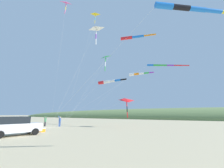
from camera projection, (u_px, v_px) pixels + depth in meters
name	position (u px, v px, depth m)	size (l,w,h in m)	color
ground_plane	(46.00, 127.00, 23.29)	(600.00, 600.00, 0.00)	#C6B58C
dune_ridge_grassy	(154.00, 119.00, 67.65)	(28.00, 240.00, 9.62)	#6B844C
parked_car	(16.00, 126.00, 13.98)	(4.50, 2.50, 1.85)	silver
cooler_box	(42.00, 130.00, 16.82)	(0.62, 0.42, 0.42)	orange
person_adult_flyer	(45.00, 121.00, 24.81)	(0.64, 0.60, 1.78)	#232328
person_child_green_jacket	(60.00, 121.00, 24.31)	(0.65, 0.63, 1.82)	#335199
kite_windsock_magenta_far_left	(192.00, 9.00, 9.09)	(4.70, 17.48, 9.00)	blue
kite_delta_teal_far_right	(106.00, 57.00, 28.64)	(5.97, 6.34, 14.03)	green
kite_delta_small_distant	(95.00, 14.00, 25.39)	(1.52, 7.42, 20.05)	yellow
kite_windsock_long_streamer_right	(161.00, 65.00, 24.96)	(14.20, 15.69, 11.21)	blue
kite_windsock_black_fish_shape	(133.00, 37.00, 26.32)	(6.97, 15.35, 16.49)	red
kite_windsock_yellow_midlevel	(138.00, 74.00, 28.29)	(9.58, 11.85, 10.35)	white
kite_delta_red_high_left	(66.00, 3.00, 23.01)	(3.44, 6.01, 20.41)	#EF4C93
kite_windsock_green_low_center	(108.00, 82.00, 31.17)	(10.48, 7.85, 9.49)	red
kite_delta_checkered_midright	(96.00, 29.00, 19.08)	(5.31, 3.14, 13.77)	white
kite_delta_purple_drifting	(127.00, 100.00, 24.18)	(6.78, 11.62, 4.99)	red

